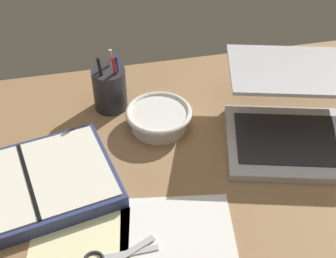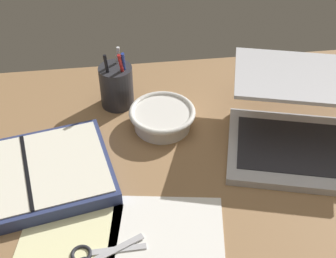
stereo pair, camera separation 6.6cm
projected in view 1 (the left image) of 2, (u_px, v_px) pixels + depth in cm
name	position (u px, v px, depth cm)	size (l,w,h in cm)	color
desk_top	(164.00, 204.00, 94.15)	(140.00, 100.00, 2.00)	#936D47
laptop	(303.00, 117.00, 104.83)	(41.25, 41.57, 15.27)	#B7B7BC
bowl	(159.00, 118.00, 108.82)	(15.50, 15.50, 4.87)	silver
pen_cup	(110.00, 89.00, 112.85)	(8.10, 8.10, 15.72)	#28282D
planner	(30.00, 186.00, 94.25)	(37.90, 30.26, 3.55)	navy
paper_sheet_front	(180.00, 256.00, 83.59)	(21.27, 28.06, 0.16)	white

